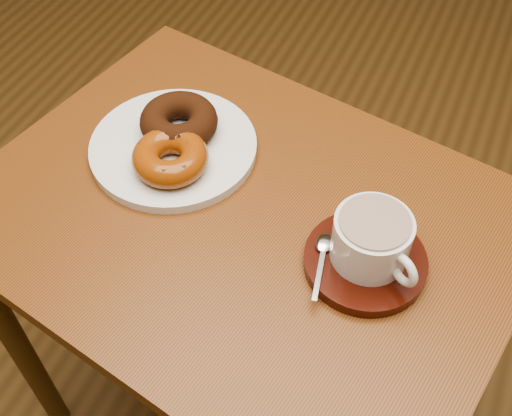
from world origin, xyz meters
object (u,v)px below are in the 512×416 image
at_px(cafe_table, 244,259).
at_px(saucer, 365,262).
at_px(donut_plate, 173,147).
at_px(coffee_cup, 372,239).

xyz_separation_m(cafe_table, saucer, (0.18, -0.02, 0.12)).
distance_m(donut_plate, saucer, 0.34).
bearing_deg(coffee_cup, cafe_table, -150.88).
distance_m(cafe_table, donut_plate, 0.20).
xyz_separation_m(cafe_table, donut_plate, (-0.15, 0.07, 0.12)).
xyz_separation_m(saucer, coffee_cup, (0.00, 0.00, 0.04)).
bearing_deg(coffee_cup, donut_plate, -160.90).
relative_size(saucer, coffee_cup, 1.31).
bearing_deg(saucer, cafe_table, 174.66).
bearing_deg(coffee_cup, saucer, -81.48).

